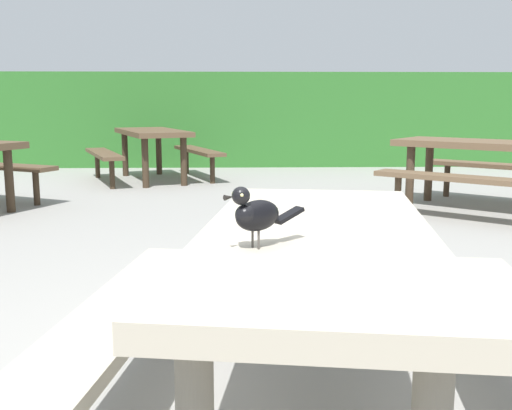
{
  "coord_description": "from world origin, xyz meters",
  "views": [
    {
      "loc": [
        -0.19,
        -2.06,
        1.16
      ],
      "look_at": [
        -0.14,
        -0.21,
        0.84
      ],
      "focal_mm": 42.42,
      "sensor_mm": 36.0,
      "label": 1
    }
  ],
  "objects_px": {
    "picnic_table_foreground": "(317,283)",
    "picnic_table_far_centre": "(152,143)",
    "picnic_table_mid_left": "(484,158)",
    "bird_grackle": "(255,213)"
  },
  "relations": [
    {
      "from": "picnic_table_foreground",
      "to": "bird_grackle",
      "type": "xyz_separation_m",
      "value": [
        -0.22,
        -0.26,
        0.29
      ]
    },
    {
      "from": "picnic_table_mid_left",
      "to": "bird_grackle",
      "type": "bearing_deg",
      "value": -119.09
    },
    {
      "from": "bird_grackle",
      "to": "picnic_table_mid_left",
      "type": "bearing_deg",
      "value": 60.91
    },
    {
      "from": "picnic_table_mid_left",
      "to": "picnic_table_far_centre",
      "type": "bearing_deg",
      "value": 146.35
    },
    {
      "from": "picnic_table_foreground",
      "to": "bird_grackle",
      "type": "distance_m",
      "value": 0.44
    },
    {
      "from": "picnic_table_foreground",
      "to": "picnic_table_far_centre",
      "type": "distance_m",
      "value": 7.06
    },
    {
      "from": "bird_grackle",
      "to": "picnic_table_mid_left",
      "type": "distance_m",
      "value": 5.26
    },
    {
      "from": "picnic_table_foreground",
      "to": "picnic_table_far_centre",
      "type": "xyz_separation_m",
      "value": [
        -1.5,
        6.89,
        0.0
      ]
    },
    {
      "from": "picnic_table_mid_left",
      "to": "picnic_table_far_centre",
      "type": "relative_size",
      "value": 1.08
    },
    {
      "from": "picnic_table_foreground",
      "to": "picnic_table_far_centre",
      "type": "relative_size",
      "value": 0.88
    }
  ]
}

